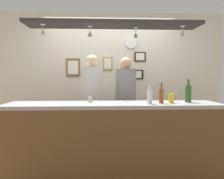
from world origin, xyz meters
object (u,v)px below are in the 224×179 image
Objects in this scene: bottle_champagne_green at (188,93)px; cupcake at (90,99)px; person_right_grey_shirt at (126,98)px; bottle_soda_clear at (150,96)px; picture_frame_caricature at (73,67)px; picture_frame_lower_pair at (136,75)px; drink_can at (171,98)px; picture_frame_crest at (108,64)px; wall_clock at (131,43)px; bottle_beer_amber_tall at (161,95)px; person_middle_white_patterned_shirt at (92,97)px; picture_frame_upper_small at (140,57)px.

bottle_champagne_green is 1.29m from cupcake.
person_right_grey_shirt is 0.91m from bottle_soda_clear.
picture_frame_caricature reaches higher than picture_frame_lower_pair.
picture_frame_lower_pair reaches higher than cupcake.
picture_frame_caricature is (-1.44, 1.43, 0.45)m from drink_can.
wall_clock is (0.45, -0.01, 0.40)m from picture_frame_crest.
bottle_beer_amber_tall is at bearing -172.16° from drink_can.
bottle_soda_clear is at bearing -14.48° from cupcake.
cupcake is (-1.29, 0.06, -0.08)m from bottle_champagne_green.
bottle_beer_amber_tall is 1.66m from picture_frame_crest.
drink_can is at bearing -38.05° from person_middle_white_patterned_shirt.
bottle_soda_clear is at bearing -166.43° from bottle_beer_amber_tall.
drink_can is at bearing -44.74° from picture_frame_caricature.
bottle_soda_clear is (0.76, -0.88, 0.08)m from person_middle_white_patterned_shirt.
person_middle_white_patterned_shirt is 14.12× the size of drink_can.
bottle_champagne_green is 1.00× the size of picture_frame_lower_pair.
picture_frame_lower_pair is at bearing 93.94° from bottle_beer_amber_tall.
bottle_champagne_green is at bearing 13.58° from bottle_beer_amber_tall.
bottle_soda_clear is 1.73m from wall_clock.
person_right_grey_shirt is at bearing 0.00° from person_middle_white_patterned_shirt.
wall_clock is (0.71, 1.28, 0.96)m from cupcake.
wall_clock is (-0.20, 1.44, 0.89)m from bottle_beer_amber_tall.
person_middle_white_patterned_shirt is 6.63× the size of bottle_beer_amber_tall.
picture_frame_lower_pair is (0.82, 0.61, 0.37)m from person_middle_white_patterned_shirt.
cupcake is (-0.90, 0.16, -0.06)m from bottle_beer_amber_tall.
cupcake is 1.43m from picture_frame_crest.
drink_can is at bearing -76.94° from wall_clock.
person_right_grey_shirt is 1.18m from wall_clock.
picture_frame_crest reaches higher than bottle_soda_clear.
person_right_grey_shirt is at bearing 103.02° from bottle_soda_clear.
bottle_champagne_green is 2.20m from picture_frame_caricature.
picture_frame_caricature is at bearing 180.00° from picture_frame_lower_pair.
picture_frame_upper_small is (0.90, 0.61, 0.72)m from person_middle_white_patterned_shirt.
person_right_grey_shirt is 6.48× the size of picture_frame_crest.
wall_clock is (0.16, 0.60, 1.01)m from person_right_grey_shirt.
drink_can is at bearing -7.56° from cupcake.
bottle_soda_clear is 1.62m from picture_frame_upper_small.
picture_frame_upper_small is at bearing 84.63° from bottle_soda_clear.
bottle_beer_amber_tall is (0.16, 0.04, 0.01)m from bottle_soda_clear.
cupcake is 0.35× the size of wall_clock.
bottle_soda_clear is 0.88× the size of picture_frame_crest.
drink_can is 1.71m from picture_frame_crest.
picture_frame_lower_pair reaches higher than bottle_champagne_green.
picture_frame_upper_small is (1.29, 0.00, 0.21)m from picture_frame_caricature.
bottle_champagne_green is 0.27m from drink_can.
person_right_grey_shirt is 5.62× the size of bottle_champagne_green.
bottle_champagne_green is at bearing -45.13° from person_right_grey_shirt.
person_right_grey_shirt reaches higher than cupcake.
picture_frame_crest reaches higher than drink_can.
picture_frame_crest is at bearing 65.96° from person_middle_white_patterned_shirt.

